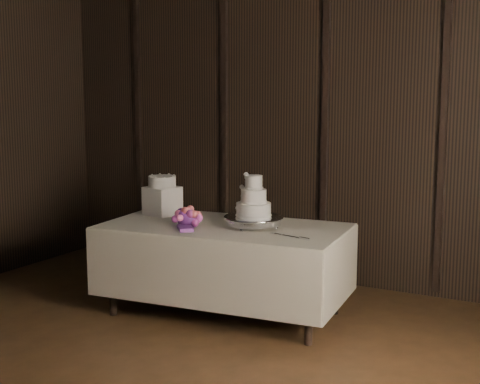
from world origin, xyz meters
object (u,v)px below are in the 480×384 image
at_px(bouquet, 188,218).
at_px(small_cake, 162,181).
at_px(cake_stand, 254,222).
at_px(wedding_cake, 250,200).
at_px(display_table, 224,266).
at_px(box_pedestal, 162,201).

xyz_separation_m(bouquet, small_cake, (-0.49, 0.34, 0.23)).
height_order(cake_stand, wedding_cake, wedding_cake).
bearing_deg(wedding_cake, small_cake, -166.90).
bearing_deg(small_cake, wedding_cake, -7.50).
bearing_deg(display_table, cake_stand, 5.01).
distance_m(cake_stand, box_pedestal, 0.98).
height_order(cake_stand, small_cake, small_cake).
distance_m(cake_stand, small_cake, 1.01).
xyz_separation_m(display_table, box_pedestal, (-0.73, 0.16, 0.47)).
bearing_deg(bouquet, display_table, 37.86).
bearing_deg(small_cake, display_table, -12.31).
bearing_deg(wedding_cake, cake_stand, 50.35).
distance_m(wedding_cake, small_cake, 0.96).
distance_m(box_pedestal, small_cake, 0.17).
xyz_separation_m(cake_stand, bouquet, (-0.48, -0.23, 0.02)).
relative_size(cake_stand, small_cake, 1.98).
distance_m(bouquet, small_cake, 0.64).
bearing_deg(small_cake, cake_stand, -6.50).
height_order(display_table, wedding_cake, wedding_cake).
relative_size(display_table, cake_stand, 4.30).
xyz_separation_m(display_table, small_cake, (-0.73, 0.16, 0.64)).
relative_size(display_table, box_pedestal, 8.01).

